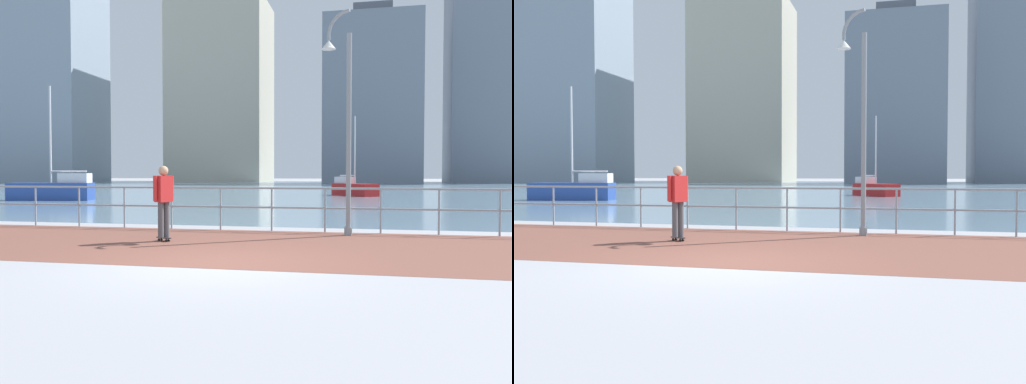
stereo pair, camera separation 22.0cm
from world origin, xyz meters
TOP-DOWN VIEW (x-y plane):
  - ground at (0.00, 40.00)m, footprint 220.00×220.00m
  - brick_paving at (0.00, 2.32)m, footprint 28.00×5.67m
  - harbor_water at (0.00, 50.15)m, footprint 180.00×88.00m
  - waterfront_railing at (0.00, 5.15)m, footprint 25.25×0.06m
  - lamppost at (1.86, 4.61)m, footprint 0.79×0.46m
  - skateboarder at (-1.97, 2.55)m, footprint 0.40×0.52m
  - sailboat_yellow at (-15.03, 18.40)m, footprint 4.79×2.29m
  - sailboat_blue at (1.42, 28.22)m, footprint 3.29×3.79m
  - tower_slate at (-52.74, 75.40)m, footprint 16.35×13.17m
  - tower_brick at (22.46, 85.12)m, footprint 14.79×10.94m
  - tower_steel at (-24.15, 85.05)m, footprint 17.12×13.95m
  - tower_concrete at (2.77, 77.12)m, footprint 14.84×10.44m

SIDE VIEW (x-z plane):
  - ground at x=0.00m, z-range 0.00..0.00m
  - harbor_water at x=0.00m, z-range 0.00..0.00m
  - brick_paving at x=0.00m, z-range 0.00..0.01m
  - sailboat_blue at x=1.42m, z-range -2.19..3.23m
  - sailboat_yellow at x=-15.03m, z-range -2.61..3.85m
  - waterfront_railing at x=0.00m, z-range 0.22..1.38m
  - skateboarder at x=-1.97m, z-range 0.17..1.86m
  - lamppost at x=1.86m, z-range 0.29..5.79m
  - tower_concrete at x=2.77m, z-range -0.83..27.00m
  - tower_steel at x=-24.15m, z-range -0.83..33.48m
  - tower_brick at x=22.46m, z-range -0.83..38.24m
  - tower_slate at x=-52.74m, z-range -0.83..46.86m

